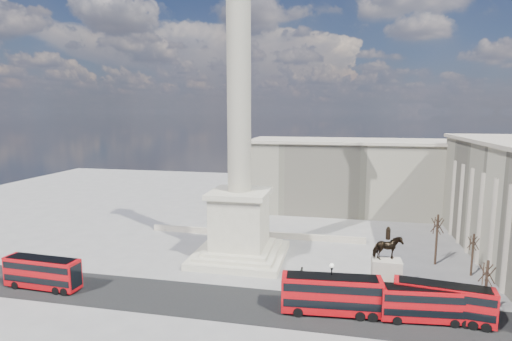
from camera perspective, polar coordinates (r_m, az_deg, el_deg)
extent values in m
plane|color=gray|center=(60.33, -3.50, -13.95)|extent=(180.00, 180.00, 0.00)
cube|color=black|center=(50.39, -0.90, -18.64)|extent=(120.00, 9.00, 0.01)
cube|color=beige|center=(64.65, -2.31, -11.90)|extent=(14.00, 14.00, 1.00)
cube|color=beige|center=(64.40, -2.31, -11.28)|extent=(12.00, 12.00, 0.50)
cube|color=beige|center=(64.23, -2.31, -10.86)|extent=(10.00, 10.00, 0.50)
cube|color=beige|center=(62.96, -2.34, -7.20)|extent=(8.00, 8.00, 8.00)
cube|color=beige|center=(61.92, -2.36, -3.28)|extent=(9.00, 9.00, 0.80)
cylinder|color=#A29B86|center=(60.85, -2.46, 12.99)|extent=(3.60, 3.60, 34.00)
cube|color=#BAAE9A|center=(74.78, -0.21, -9.02)|extent=(40.00, 0.60, 1.10)
cube|color=#B4AE94|center=(95.08, 14.78, -0.93)|extent=(50.00, 16.00, 16.00)
cube|color=#BAAE9A|center=(94.13, 14.96, 4.07)|extent=(51.00, 17.00, 0.60)
cube|color=#B8090E|center=(60.33, -28.21, -12.69)|extent=(10.43, 2.85, 3.80)
cube|color=black|center=(60.56, -28.16, -13.29)|extent=(10.02, 2.89, 0.85)
cube|color=black|center=(59.99, -28.28, -11.79)|extent=(10.02, 2.89, 0.85)
cube|color=black|center=(59.69, -28.34, -10.95)|extent=(9.39, 2.57, 0.06)
cylinder|color=black|center=(63.19, -30.43, -13.57)|extent=(1.15, 2.52, 1.03)
cylinder|color=black|center=(59.10, -25.96, -14.76)|extent=(1.15, 2.52, 1.03)
cylinder|color=black|center=(58.34, -25.00, -15.00)|extent=(1.15, 2.52, 1.03)
cube|color=#B8090E|center=(48.15, 10.69, -16.95)|extent=(11.35, 3.41, 4.12)
cube|color=black|center=(48.47, 10.67, -17.74)|extent=(10.91, 3.44, 0.91)
cube|color=black|center=(47.70, 10.73, -15.76)|extent=(10.91, 3.44, 0.91)
cube|color=black|center=(47.30, 10.76, -14.66)|extent=(10.21, 3.07, 0.06)
cylinder|color=black|center=(48.88, 6.06, -18.86)|extent=(1.32, 2.74, 1.12)
cylinder|color=black|center=(49.26, 14.47, -18.87)|extent=(1.32, 2.74, 1.12)
cylinder|color=black|center=(49.44, 16.10, -18.83)|extent=(1.32, 2.74, 1.12)
cube|color=#B8090E|center=(50.61, 25.15, -16.55)|extent=(10.57, 3.72, 3.81)
cube|color=black|center=(50.89, 25.10, -17.25)|extent=(10.17, 3.73, 0.85)
cube|color=black|center=(50.20, 25.22, -15.50)|extent=(10.17, 3.73, 0.85)
cube|color=black|center=(49.85, 25.29, -14.53)|extent=(9.52, 3.35, 0.06)
cylinder|color=black|center=(51.08, 21.01, -18.19)|extent=(1.36, 2.59, 1.04)
cylinder|color=black|center=(51.72, 28.39, -18.32)|extent=(1.36, 2.59, 1.04)
cylinder|color=black|center=(51.94, 29.81, -18.31)|extent=(1.36, 2.59, 1.04)
cube|color=#B8090E|center=(49.64, 23.12, -17.08)|extent=(9.95, 3.21, 3.60)
cube|color=black|center=(49.92, 23.07, -17.75)|extent=(9.57, 3.23, 0.80)
cube|color=black|center=(49.25, 23.18, -16.07)|extent=(9.57, 3.23, 0.80)
cube|color=black|center=(48.91, 23.24, -15.14)|extent=(8.95, 2.89, 0.05)
cylinder|color=black|center=(49.53, 19.23, -19.01)|extent=(1.21, 2.43, 0.98)
cylinder|color=black|center=(51.18, 26.10, -18.48)|extent=(1.21, 2.43, 0.98)
cylinder|color=black|center=(51.58, 27.38, -18.36)|extent=(1.21, 2.43, 0.98)
cylinder|color=black|center=(49.51, 10.61, -19.03)|extent=(0.40, 0.40, 0.45)
cylinder|color=black|center=(48.43, 10.69, -16.42)|extent=(0.14, 0.14, 5.41)
cylinder|color=black|center=(47.40, 10.78, -13.55)|extent=(0.27, 0.27, 0.27)
sphere|color=silver|center=(47.28, 10.79, -13.19)|extent=(0.50, 0.50, 0.50)
cube|color=#BAAE9A|center=(54.69, 17.96, -16.49)|extent=(4.39, 3.30, 0.55)
cube|color=#BAAE9A|center=(53.84, 18.07, -14.41)|extent=(3.51, 2.42, 4.83)
imported|color=black|center=(52.48, 18.26, -10.48)|extent=(3.86, 2.84, 2.97)
cylinder|color=black|center=(51.95, 18.35, -8.61)|extent=(0.55, 0.55, 1.32)
sphere|color=black|center=(51.74, 18.39, -7.82)|extent=(0.40, 0.40, 0.40)
cylinder|color=#332319|center=(51.69, 29.96, -14.78)|extent=(0.28, 0.28, 7.09)
cylinder|color=#332319|center=(64.71, 28.52, -10.55)|extent=(0.28, 0.28, 6.07)
cylinder|color=#332319|center=(66.64, 24.39, -8.99)|extent=(0.33, 0.33, 7.73)
imported|color=#292A24|center=(52.30, 7.48, -16.75)|extent=(0.62, 0.49, 1.50)
imported|color=#292A24|center=(53.96, 26.93, -16.60)|extent=(1.11, 1.01, 1.87)
imported|color=#292A24|center=(56.88, 6.58, -14.38)|extent=(0.95, 1.19, 1.89)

